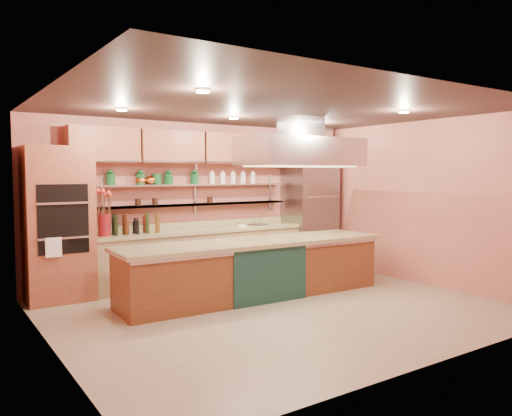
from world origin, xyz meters
TOP-DOWN VIEW (x-y plane):
  - floor at (0.00, 0.00)m, footprint 6.00×5.00m
  - ceiling at (0.00, 0.00)m, footprint 6.00×5.00m
  - wall_back at (0.00, 2.50)m, footprint 6.00×0.04m
  - wall_front at (0.00, -2.50)m, footprint 6.00×0.04m
  - wall_left at (-3.00, 0.00)m, footprint 0.04×5.00m
  - wall_right at (3.00, 0.00)m, footprint 0.04×5.00m
  - oven_stack at (-2.45, 2.18)m, footprint 0.95×0.64m
  - refrigerator at (2.35, 2.14)m, footprint 0.95×0.72m
  - back_counter at (-0.05, 2.20)m, footprint 3.84×0.64m
  - wall_shelf_lower at (-0.05, 2.37)m, footprint 3.60×0.26m
  - wall_shelf_upper at (-0.05, 2.37)m, footprint 3.60×0.26m
  - upper_cabinets at (0.00, 2.32)m, footprint 4.60×0.36m
  - range_hood at (1.00, 0.76)m, footprint 2.00×1.00m
  - ceiling_downlights at (0.00, 0.20)m, footprint 4.00×2.80m
  - island at (0.10, 0.76)m, footprint 4.22×1.04m
  - flower_vase at (-1.78, 2.15)m, footprint 0.25×0.25m
  - oil_bottle_cluster at (-1.27, 2.15)m, footprint 0.81×0.25m
  - kitchen_scale at (0.72, 2.15)m, footprint 0.19×0.17m
  - bar_faucet at (1.22, 2.25)m, footprint 0.03×0.03m
  - copper_kettle at (-0.93, 2.37)m, footprint 0.22×0.22m
  - green_canister at (-0.81, 2.37)m, footprint 0.20×0.20m

SIDE VIEW (x-z plane):
  - floor at x=0.00m, z-range -0.02..0.00m
  - island at x=0.10m, z-range 0.00..0.87m
  - back_counter at x=-0.05m, z-range 0.00..0.93m
  - kitchen_scale at x=0.72m, z-range 0.93..1.02m
  - bar_faucet at x=1.22m, z-range 0.93..1.13m
  - refrigerator at x=2.35m, z-range 0.00..2.10m
  - oil_bottle_cluster at x=-1.27m, z-range 0.93..1.19m
  - flower_vase at x=-1.78m, z-range 0.93..1.27m
  - oven_stack at x=-2.45m, z-range 0.00..2.30m
  - wall_shelf_lower at x=-0.05m, z-range 1.34..1.36m
  - wall_back at x=0.00m, z-range 0.00..2.80m
  - wall_front at x=0.00m, z-range 0.00..2.80m
  - wall_left at x=-3.00m, z-range 0.00..2.80m
  - wall_right at x=3.00m, z-range 0.00..2.80m
  - wall_shelf_upper at x=-0.05m, z-range 1.69..1.71m
  - copper_kettle at x=-0.93m, z-range 1.71..1.86m
  - green_canister at x=-0.81m, z-range 1.71..1.90m
  - range_hood at x=1.00m, z-range 2.02..2.48m
  - upper_cabinets at x=0.00m, z-range 2.08..2.62m
  - ceiling_downlights at x=0.00m, z-range 2.76..2.78m
  - ceiling at x=0.00m, z-range 2.79..2.81m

